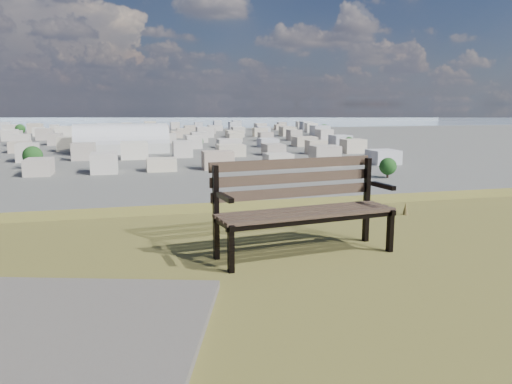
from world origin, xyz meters
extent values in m
cube|color=#463828|center=(0.47, 1.60, 25.44)|extent=(1.79, 0.33, 0.03)
cube|color=#463828|center=(0.45, 1.72, 25.44)|extent=(1.79, 0.33, 0.03)
cube|color=#463828|center=(0.44, 1.84, 25.44)|extent=(1.79, 0.33, 0.03)
cube|color=#463828|center=(0.42, 1.96, 25.44)|extent=(1.79, 0.33, 0.03)
cube|color=#463828|center=(0.41, 2.04, 25.60)|extent=(1.78, 0.28, 0.10)
cube|color=#463828|center=(0.41, 2.06, 25.74)|extent=(1.78, 0.28, 0.10)
cube|color=#463828|center=(0.40, 2.09, 25.89)|extent=(1.78, 0.28, 0.10)
cube|color=black|center=(-0.38, 1.47, 25.22)|extent=(0.06, 0.07, 0.44)
cube|color=black|center=(-0.43, 1.89, 25.46)|extent=(0.06, 0.07, 0.92)
cube|color=black|center=(-0.40, 1.67, 25.41)|extent=(0.12, 0.50, 0.05)
cube|color=black|center=(-0.40, 1.62, 25.66)|extent=(0.10, 0.36, 0.04)
cube|color=black|center=(1.32, 1.70, 25.22)|extent=(0.06, 0.07, 0.44)
cube|color=black|center=(1.26, 2.12, 25.46)|extent=(0.06, 0.07, 0.92)
cube|color=black|center=(1.29, 1.90, 25.41)|extent=(0.12, 0.50, 0.05)
cube|color=black|center=(1.30, 1.85, 25.66)|extent=(0.10, 0.36, 0.04)
cube|color=black|center=(0.47, 1.59, 25.39)|extent=(1.78, 0.28, 0.04)
cube|color=black|center=(0.42, 1.97, 25.39)|extent=(1.78, 0.28, 0.04)
cone|color=brown|center=(2.40, 3.20, 25.09)|extent=(0.08, 0.08, 0.18)
cube|color=#B9B9B5|center=(-4.92, 281.89, 2.77)|extent=(51.05, 23.87, 5.55)
cylinder|color=silver|center=(-4.92, 281.89, 5.55)|extent=(51.05, 23.87, 21.09)
cube|color=#AA9E92|center=(-36.00, 200.00, 3.50)|extent=(11.00, 11.00, 7.00)
cube|color=#BAAA93|center=(-12.00, 200.00, 3.50)|extent=(11.00, 11.00, 7.00)
cube|color=#B9B9BE|center=(12.00, 200.00, 3.50)|extent=(11.00, 11.00, 7.00)
cube|color=beige|center=(36.00, 200.00, 3.50)|extent=(11.00, 11.00, 7.00)
cube|color=tan|center=(60.00, 200.00, 3.50)|extent=(11.00, 11.00, 7.00)
cube|color=beige|center=(84.00, 200.00, 3.50)|extent=(11.00, 11.00, 7.00)
cube|color=beige|center=(108.00, 200.00, 3.50)|extent=(11.00, 11.00, 7.00)
cube|color=#B9B9BE|center=(-48.00, 250.00, 3.50)|extent=(11.00, 11.00, 7.00)
cube|color=beige|center=(-24.00, 250.00, 3.50)|extent=(11.00, 11.00, 7.00)
cube|color=tan|center=(0.00, 250.00, 3.50)|extent=(11.00, 11.00, 7.00)
cube|color=beige|center=(24.00, 250.00, 3.50)|extent=(11.00, 11.00, 7.00)
cube|color=beige|center=(48.00, 250.00, 3.50)|extent=(11.00, 11.00, 7.00)
cube|color=beige|center=(72.00, 250.00, 3.50)|extent=(11.00, 11.00, 7.00)
cube|color=#AA9E92|center=(96.00, 250.00, 3.50)|extent=(11.00, 11.00, 7.00)
cube|color=#BAAA93|center=(120.00, 250.00, 3.50)|extent=(11.00, 11.00, 7.00)
cube|color=beige|center=(-60.00, 300.00, 3.50)|extent=(11.00, 11.00, 7.00)
cube|color=beige|center=(-36.00, 300.00, 3.50)|extent=(11.00, 11.00, 7.00)
cube|color=beige|center=(-12.00, 300.00, 3.50)|extent=(11.00, 11.00, 7.00)
cube|color=#AA9E92|center=(12.00, 300.00, 3.50)|extent=(11.00, 11.00, 7.00)
cube|color=#BAAA93|center=(36.00, 300.00, 3.50)|extent=(11.00, 11.00, 7.00)
cube|color=#B9B9BE|center=(60.00, 300.00, 3.50)|extent=(11.00, 11.00, 7.00)
cube|color=beige|center=(84.00, 300.00, 3.50)|extent=(11.00, 11.00, 7.00)
cube|color=tan|center=(108.00, 300.00, 3.50)|extent=(11.00, 11.00, 7.00)
cube|color=beige|center=(132.00, 300.00, 3.50)|extent=(11.00, 11.00, 7.00)
cube|color=#BAAA93|center=(-72.00, 350.00, 3.50)|extent=(11.00, 11.00, 7.00)
cube|color=#B9B9BE|center=(-48.00, 350.00, 3.50)|extent=(11.00, 11.00, 7.00)
cube|color=beige|center=(-24.00, 350.00, 3.50)|extent=(11.00, 11.00, 7.00)
cube|color=tan|center=(0.00, 350.00, 3.50)|extent=(11.00, 11.00, 7.00)
cube|color=beige|center=(24.00, 350.00, 3.50)|extent=(11.00, 11.00, 7.00)
cube|color=beige|center=(48.00, 350.00, 3.50)|extent=(11.00, 11.00, 7.00)
cube|color=beige|center=(72.00, 350.00, 3.50)|extent=(11.00, 11.00, 7.00)
cube|color=#AA9E92|center=(96.00, 350.00, 3.50)|extent=(11.00, 11.00, 7.00)
cube|color=#BAAA93|center=(120.00, 350.00, 3.50)|extent=(11.00, 11.00, 7.00)
cube|color=#B9B9BE|center=(144.00, 350.00, 3.50)|extent=(11.00, 11.00, 7.00)
cube|color=beige|center=(-84.00, 400.00, 3.50)|extent=(11.00, 11.00, 7.00)
cube|color=beige|center=(-60.00, 400.00, 3.50)|extent=(11.00, 11.00, 7.00)
cube|color=#AA9E92|center=(-36.00, 400.00, 3.50)|extent=(11.00, 11.00, 7.00)
cube|color=#BAAA93|center=(-12.00, 400.00, 3.50)|extent=(11.00, 11.00, 7.00)
cube|color=#B9B9BE|center=(12.00, 400.00, 3.50)|extent=(11.00, 11.00, 7.00)
cube|color=beige|center=(36.00, 400.00, 3.50)|extent=(11.00, 11.00, 7.00)
cube|color=tan|center=(60.00, 400.00, 3.50)|extent=(11.00, 11.00, 7.00)
cube|color=beige|center=(84.00, 400.00, 3.50)|extent=(11.00, 11.00, 7.00)
cube|color=beige|center=(108.00, 400.00, 3.50)|extent=(11.00, 11.00, 7.00)
cube|color=beige|center=(132.00, 400.00, 3.50)|extent=(11.00, 11.00, 7.00)
cube|color=#AA9E92|center=(156.00, 400.00, 3.50)|extent=(11.00, 11.00, 7.00)
cube|color=tan|center=(-96.00, 450.00, 3.50)|extent=(11.00, 11.00, 7.00)
cube|color=beige|center=(-72.00, 450.00, 3.50)|extent=(11.00, 11.00, 7.00)
cube|color=beige|center=(-48.00, 450.00, 3.50)|extent=(11.00, 11.00, 7.00)
cube|color=beige|center=(-24.00, 450.00, 3.50)|extent=(11.00, 11.00, 7.00)
cube|color=#AA9E92|center=(0.00, 450.00, 3.50)|extent=(11.00, 11.00, 7.00)
cube|color=#BAAA93|center=(24.00, 450.00, 3.50)|extent=(11.00, 11.00, 7.00)
cube|color=#B9B9BE|center=(48.00, 450.00, 3.50)|extent=(11.00, 11.00, 7.00)
cube|color=beige|center=(72.00, 450.00, 3.50)|extent=(11.00, 11.00, 7.00)
cube|color=tan|center=(96.00, 450.00, 3.50)|extent=(11.00, 11.00, 7.00)
cube|color=beige|center=(120.00, 450.00, 3.50)|extent=(11.00, 11.00, 7.00)
cube|color=beige|center=(144.00, 450.00, 3.50)|extent=(11.00, 11.00, 7.00)
cube|color=beige|center=(168.00, 450.00, 3.50)|extent=(11.00, 11.00, 7.00)
cube|color=beige|center=(-108.00, 500.00, 3.50)|extent=(11.00, 11.00, 7.00)
cube|color=tan|center=(-84.00, 500.00, 3.50)|extent=(11.00, 11.00, 7.00)
cube|color=beige|center=(-60.00, 500.00, 3.50)|extent=(11.00, 11.00, 7.00)
cube|color=beige|center=(-36.00, 500.00, 3.50)|extent=(11.00, 11.00, 7.00)
cube|color=beige|center=(-12.00, 500.00, 3.50)|extent=(11.00, 11.00, 7.00)
cube|color=#AA9E92|center=(12.00, 500.00, 3.50)|extent=(11.00, 11.00, 7.00)
cube|color=#BAAA93|center=(36.00, 500.00, 3.50)|extent=(11.00, 11.00, 7.00)
cube|color=#B9B9BE|center=(60.00, 500.00, 3.50)|extent=(11.00, 11.00, 7.00)
cube|color=beige|center=(84.00, 500.00, 3.50)|extent=(11.00, 11.00, 7.00)
cube|color=tan|center=(108.00, 500.00, 3.50)|extent=(11.00, 11.00, 7.00)
cube|color=beige|center=(132.00, 500.00, 3.50)|extent=(11.00, 11.00, 7.00)
cube|color=beige|center=(156.00, 500.00, 3.50)|extent=(11.00, 11.00, 7.00)
cube|color=beige|center=(180.00, 500.00, 3.50)|extent=(11.00, 11.00, 7.00)
cube|color=beige|center=(-120.00, 550.00, 3.50)|extent=(11.00, 11.00, 7.00)
cube|color=tan|center=(-96.00, 550.00, 3.50)|extent=(11.00, 11.00, 7.00)
cube|color=beige|center=(-72.00, 550.00, 3.50)|extent=(11.00, 11.00, 7.00)
cube|color=beige|center=(-48.00, 550.00, 3.50)|extent=(11.00, 11.00, 7.00)
cube|color=beige|center=(-24.00, 550.00, 3.50)|extent=(11.00, 11.00, 7.00)
cube|color=#AA9E92|center=(0.00, 550.00, 3.50)|extent=(11.00, 11.00, 7.00)
cube|color=#BAAA93|center=(24.00, 550.00, 3.50)|extent=(11.00, 11.00, 7.00)
cube|color=#B9B9BE|center=(48.00, 550.00, 3.50)|extent=(11.00, 11.00, 7.00)
cube|color=beige|center=(72.00, 550.00, 3.50)|extent=(11.00, 11.00, 7.00)
cube|color=tan|center=(96.00, 550.00, 3.50)|extent=(11.00, 11.00, 7.00)
cube|color=beige|center=(120.00, 550.00, 3.50)|extent=(11.00, 11.00, 7.00)
cube|color=beige|center=(144.00, 550.00, 3.50)|extent=(11.00, 11.00, 7.00)
cube|color=beige|center=(168.00, 550.00, 3.50)|extent=(11.00, 11.00, 7.00)
cube|color=#AA9E92|center=(192.00, 550.00, 3.50)|extent=(11.00, 11.00, 7.00)
cylinder|color=black|center=(90.00, 160.00, 1.05)|extent=(0.80, 0.80, 2.10)
sphere|color=#153813|center=(90.00, 160.00, 4.20)|extent=(6.30, 6.30, 6.30)
cylinder|color=black|center=(-40.00, 220.00, 1.35)|extent=(0.80, 0.80, 2.70)
sphere|color=#153813|center=(-40.00, 220.00, 5.40)|extent=(8.10, 8.10, 8.10)
cylinder|color=black|center=(130.00, 280.00, 0.97)|extent=(0.80, 0.80, 1.95)
sphere|color=#153813|center=(130.00, 280.00, 3.90)|extent=(5.85, 5.85, 5.85)
cylinder|color=black|center=(60.00, 400.00, 1.12)|extent=(0.80, 0.80, 2.25)
sphere|color=#153813|center=(60.00, 400.00, 4.50)|extent=(6.75, 6.75, 6.75)
cylinder|color=black|center=(-90.00, 460.00, 1.43)|extent=(0.80, 0.80, 2.85)
sphere|color=#153813|center=(-90.00, 460.00, 5.70)|extent=(8.55, 8.55, 8.55)
cylinder|color=black|center=(40.00, 300.00, 1.05)|extent=(0.80, 0.80, 2.10)
sphere|color=#153813|center=(40.00, 300.00, 4.20)|extent=(6.30, 6.30, 6.30)
cylinder|color=black|center=(170.00, 420.00, 1.27)|extent=(0.80, 0.80, 2.55)
sphere|color=#153813|center=(170.00, 420.00, 5.10)|extent=(7.65, 7.65, 7.65)
cube|color=#99ADC3|center=(0.00, 900.00, 0.00)|extent=(2400.00, 700.00, 0.12)
cube|color=#94A7B8|center=(150.00, 1390.00, 22.50)|extent=(700.00, 220.00, 45.00)
cube|color=#94A7B8|center=(650.00, 1430.00, 30.00)|extent=(500.00, 220.00, 60.00)
camera|label=1|loc=(-1.22, -2.72, 26.48)|focal=35.00mm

